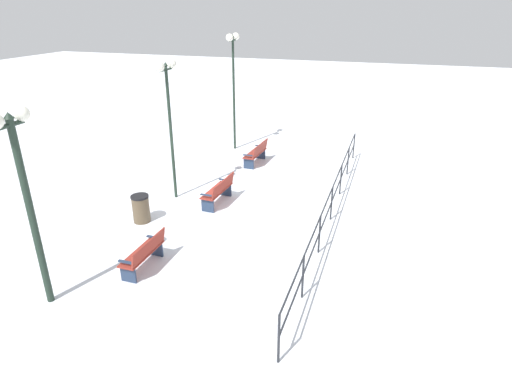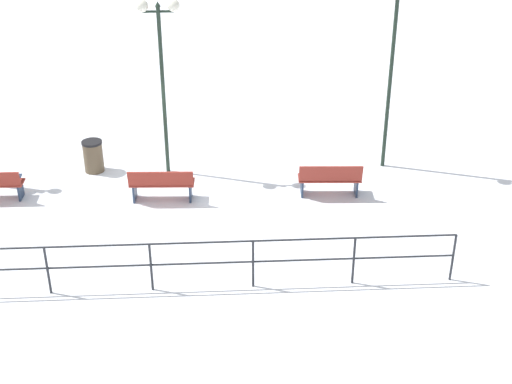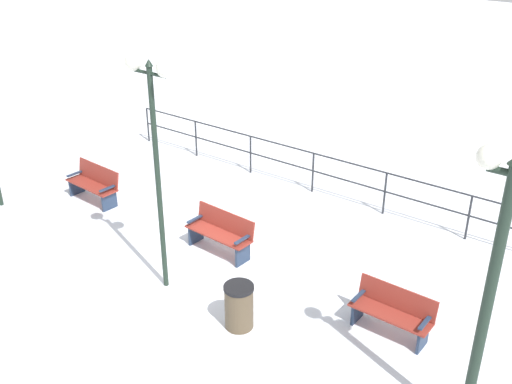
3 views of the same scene
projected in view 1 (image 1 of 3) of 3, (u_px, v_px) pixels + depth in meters
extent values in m
plane|color=white|center=(214.00, 203.00, 14.32)|extent=(80.00, 80.00, 0.00)
cube|color=maroon|center=(255.00, 153.00, 17.69)|extent=(0.56, 1.56, 0.04)
cube|color=maroon|center=(260.00, 148.00, 17.51)|extent=(0.19, 1.54, 0.44)
cube|color=#23334C|center=(260.00, 154.00, 18.35)|extent=(0.43, 0.07, 0.45)
cube|color=#23334C|center=(249.00, 163.00, 17.20)|extent=(0.43, 0.07, 0.45)
cube|color=#23334C|center=(260.00, 146.00, 18.22)|extent=(0.43, 0.09, 0.04)
cube|color=#23334C|center=(248.00, 155.00, 17.07)|extent=(0.43, 0.09, 0.04)
cube|color=maroon|center=(217.00, 191.00, 14.10)|extent=(0.54, 1.59, 0.04)
cube|color=maroon|center=(223.00, 185.00, 13.93)|extent=(0.18, 1.57, 0.41)
cube|color=#23334C|center=(226.00, 189.00, 14.78)|extent=(0.42, 0.07, 0.46)
cube|color=#23334C|center=(208.00, 205.00, 13.61)|extent=(0.42, 0.07, 0.46)
cube|color=#23334C|center=(225.00, 180.00, 14.64)|extent=(0.43, 0.09, 0.04)
cube|color=#23334C|center=(207.00, 195.00, 13.47)|extent=(0.43, 0.09, 0.04)
cube|color=maroon|center=(142.00, 253.00, 10.62)|extent=(0.46, 1.44, 0.04)
cube|color=maroon|center=(149.00, 247.00, 10.47)|extent=(0.12, 1.44, 0.40)
cube|color=#23334C|center=(156.00, 248.00, 11.24)|extent=(0.40, 0.05, 0.42)
cube|color=#23334C|center=(128.00, 274.00, 10.17)|extent=(0.40, 0.05, 0.42)
cube|color=#23334C|center=(154.00, 237.00, 11.11)|extent=(0.40, 0.07, 0.04)
cube|color=#23334C|center=(126.00, 262.00, 10.04)|extent=(0.40, 0.07, 0.04)
cylinder|color=#1E2D23|center=(234.00, 96.00, 18.79)|extent=(0.10, 0.10, 4.80)
cylinder|color=#1E2D23|center=(233.00, 40.00, 17.88)|extent=(0.06, 0.72, 0.06)
sphere|color=white|center=(236.00, 36.00, 18.14)|extent=(0.31, 0.31, 0.31)
sphere|color=white|center=(230.00, 37.00, 17.52)|extent=(0.31, 0.31, 0.31)
cone|color=#1E2D23|center=(233.00, 36.00, 17.81)|extent=(0.14, 0.14, 0.12)
cylinder|color=#1E2D23|center=(171.00, 135.00, 13.90)|extent=(0.10, 0.10, 4.35)
cylinder|color=#1E2D23|center=(166.00, 70.00, 13.08)|extent=(0.06, 0.74, 0.06)
sphere|color=white|center=(171.00, 64.00, 13.35)|extent=(0.30, 0.30, 0.30)
sphere|color=white|center=(159.00, 67.00, 12.70)|extent=(0.30, 0.30, 0.30)
cone|color=#1E2D23|center=(165.00, 64.00, 13.00)|extent=(0.14, 0.14, 0.12)
cylinder|color=#1E2D23|center=(32.00, 218.00, 8.79)|extent=(0.15, 0.15, 4.12)
cylinder|color=#1E2D23|center=(10.00, 125.00, 8.01)|extent=(0.09, 0.61, 0.09)
sphere|color=white|center=(22.00, 114.00, 8.23)|extent=(0.30, 0.30, 0.30)
cone|color=#1E2D23|center=(8.00, 115.00, 7.94)|extent=(0.21, 0.21, 0.12)
cylinder|color=#26282D|center=(354.00, 146.00, 18.27)|extent=(0.05, 0.05, 1.07)
cylinder|color=#26282D|center=(348.00, 161.00, 16.52)|extent=(0.05, 0.05, 1.07)
cylinder|color=#26282D|center=(341.00, 180.00, 14.76)|extent=(0.05, 0.05, 1.07)
cylinder|color=#26282D|center=(332.00, 204.00, 13.01)|extent=(0.05, 0.05, 1.07)
cylinder|color=#26282D|center=(319.00, 235.00, 11.25)|extent=(0.05, 0.05, 1.07)
cylinder|color=#26282D|center=(303.00, 277.00, 9.49)|extent=(0.05, 0.05, 1.07)
cylinder|color=#26282D|center=(279.00, 339.00, 7.74)|extent=(0.05, 0.05, 1.07)
cylinder|color=#26282D|center=(333.00, 187.00, 12.79)|extent=(0.04, 12.09, 0.04)
cylinder|color=#26282D|center=(332.00, 202.00, 12.98)|extent=(0.04, 12.09, 0.04)
cylinder|color=brown|center=(141.00, 209.00, 12.95)|extent=(0.51, 0.51, 0.79)
cylinder|color=black|center=(140.00, 197.00, 12.78)|extent=(0.53, 0.53, 0.06)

